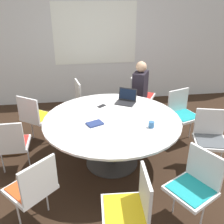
{
  "coord_description": "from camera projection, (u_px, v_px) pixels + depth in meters",
  "views": [
    {
      "loc": [
        -0.45,
        -3.09,
        2.33
      ],
      "look_at": [
        0.0,
        0.0,
        0.85
      ],
      "focal_mm": 40.0,
      "sensor_mm": 36.0,
      "label": 1
    }
  ],
  "objects": [
    {
      "name": "chair_8",
      "position": [
        182.0,
        111.0,
        4.23
      ],
      "size": [
        0.56,
        0.54,
        0.88
      ],
      "rotation": [
        0.0,
        0.0,
        9.77
      ],
      "color": "silver",
      "rests_on": "ground_plane"
    },
    {
      "name": "chair_1",
      "position": [
        85.0,
        98.0,
        4.75
      ],
      "size": [
        0.49,
        0.51,
        0.88
      ],
      "rotation": [
        0.0,
        0.0,
        4.9
      ],
      "color": "silver",
      "rests_on": "ground_plane"
    },
    {
      "name": "conference_table",
      "position": [
        112.0,
        126.0,
        3.55
      ],
      "size": [
        1.92,
        1.92,
        0.75
      ],
      "color": "#333333",
      "rests_on": "ground_plane"
    },
    {
      "name": "cell_phone",
      "position": [
        102.0,
        106.0,
        3.88
      ],
      "size": [
        0.15,
        0.14,
        0.01
      ],
      "color": "black",
      "rests_on": "conference_table"
    },
    {
      "name": "chair_3",
      "position": [
        11.0,
        142.0,
        3.34
      ],
      "size": [
        0.44,
        0.42,
        0.88
      ],
      "rotation": [
        0.0,
        0.0,
        6.29
      ],
      "color": "silver",
      "rests_on": "ground_plane"
    },
    {
      "name": "person_0",
      "position": [
        141.0,
        88.0,
        4.72
      ],
      "size": [
        0.37,
        0.42,
        1.23
      ],
      "rotation": [
        0.0,
        0.0,
        4.19
      ],
      "color": "#231E28",
      "rests_on": "ground_plane"
    },
    {
      "name": "chair_4",
      "position": [
        33.0,
        186.0,
        2.58
      ],
      "size": [
        0.61,
        0.61,
        0.88
      ],
      "rotation": [
        0.0,
        0.0,
        7.03
      ],
      "color": "silver",
      "rests_on": "ground_plane"
    },
    {
      "name": "chair_2",
      "position": [
        35.0,
        115.0,
        4.1
      ],
      "size": [
        0.6,
        0.6,
        0.88
      ],
      "rotation": [
        0.0,
        0.0,
        5.67
      ],
      "color": "silver",
      "rests_on": "ground_plane"
    },
    {
      "name": "wall_back",
      "position": [
        95.0,
        43.0,
        5.51
      ],
      "size": [
        8.0,
        0.07,
        2.7
      ],
      "color": "silver",
      "rests_on": "ground_plane"
    },
    {
      "name": "chair_7",
      "position": [
        210.0,
        135.0,
        3.5
      ],
      "size": [
        0.53,
        0.52,
        0.88
      ],
      "rotation": [
        0.0,
        0.0,
        9.16
      ],
      "color": "silver",
      "rests_on": "ground_plane"
    },
    {
      "name": "laptop",
      "position": [
        126.0,
        99.0,
        4.0
      ],
      "size": [
        0.38,
        0.37,
        0.21
      ],
      "rotation": [
        0.0,
        0.0,
        -0.53
      ],
      "color": "#232326",
      "rests_on": "conference_table"
    },
    {
      "name": "spiral_notebook",
      "position": [
        95.0,
        124.0,
        3.34
      ],
      "size": [
        0.25,
        0.22,
        0.02
      ],
      "color": "navy",
      "rests_on": "conference_table"
    },
    {
      "name": "chair_5",
      "position": [
        131.0,
        205.0,
        2.35
      ],
      "size": [
        0.45,
        0.47,
        0.88
      ],
      "rotation": [
        0.0,
        0.0,
        7.79
      ],
      "color": "silver",
      "rests_on": "ground_plane"
    },
    {
      "name": "coffee_cup",
      "position": [
        151.0,
        125.0,
        3.25
      ],
      "size": [
        0.08,
        0.08,
        0.08
      ],
      "color": "#33669E",
      "rests_on": "conference_table"
    },
    {
      "name": "handbag",
      "position": [
        15.0,
        145.0,
        3.99
      ],
      "size": [
        0.36,
        0.16,
        0.28
      ],
      "color": "#513319",
      "rests_on": "ground_plane"
    },
    {
      "name": "chair_0",
      "position": [
        140.0,
        92.0,
        5.03
      ],
      "size": [
        0.58,
        0.59,
        0.88
      ],
      "rotation": [
        0.0,
        0.0,
        4.19
      ],
      "color": "silver",
      "rests_on": "ground_plane"
    },
    {
      "name": "ground_plane",
      "position": [
        112.0,
        162.0,
        3.82
      ],
      "size": [
        16.0,
        16.0,
        0.0
      ],
      "primitive_type": "plane",
      "color": "black"
    },
    {
      "name": "chair_6",
      "position": [
        195.0,
        183.0,
        2.62
      ],
      "size": [
        0.58,
        0.59,
        0.88
      ],
      "rotation": [
        0.0,
        0.0,
        8.34
      ],
      "color": "silver",
      "rests_on": "ground_plane"
    }
  ]
}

